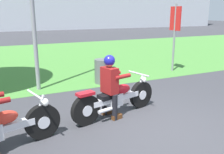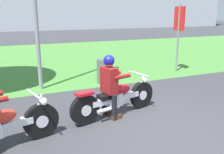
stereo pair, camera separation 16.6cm
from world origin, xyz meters
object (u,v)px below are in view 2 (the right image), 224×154
motorcycle_lead (116,99)px  rider_lead (110,82)px  trash_can (105,71)px  sign_banner (179,27)px

motorcycle_lead → rider_lead: (-0.16, -0.04, 0.42)m
trash_can → motorcycle_lead: bearing=-106.8°
motorcycle_lead → rider_lead: rider_lead is taller
trash_can → sign_banner: bearing=7.5°
rider_lead → sign_banner: (4.18, 3.05, 0.90)m
motorcycle_lead → trash_can: (0.78, 2.59, 0.00)m
rider_lead → sign_banner: size_ratio=0.54×
sign_banner → trash_can: bearing=-172.5°
rider_lead → trash_can: (0.95, 2.63, -0.42)m
trash_can → rider_lead: bearing=-109.8°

